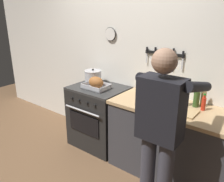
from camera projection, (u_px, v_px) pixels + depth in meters
wall_back at (126, 57)px, 3.32m from camera, size 6.00×0.13×2.60m
counter_block at (196, 150)px, 2.63m from camera, size 2.03×0.65×0.90m
stove at (99, 116)px, 3.46m from camera, size 0.76×0.67×0.90m
person_cook at (161, 128)px, 2.08m from camera, size 0.51×0.63×1.66m
roasting_pan at (96, 83)px, 3.23m from camera, size 0.35×0.26×0.17m
stock_pot at (93, 77)px, 3.45m from camera, size 0.25×0.25×0.22m
cutting_board at (180, 111)px, 2.53m from camera, size 0.36×0.24×0.02m
bottle_vinegar at (203, 98)px, 2.64m from camera, size 0.06×0.06×0.23m
bottle_wine_red at (149, 89)px, 2.85m from camera, size 0.07×0.07×0.30m
bottle_dish_soap at (185, 98)px, 2.66m from camera, size 0.07×0.07×0.23m
bottle_cooking_oil at (169, 91)px, 2.79m from camera, size 0.07×0.07×0.29m
bottle_hot_sauce at (204, 103)px, 2.54m from camera, size 0.05×0.05×0.19m
bottle_olive_oil at (197, 97)px, 2.62m from camera, size 0.07×0.07×0.26m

